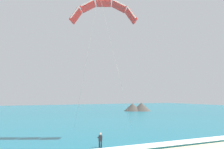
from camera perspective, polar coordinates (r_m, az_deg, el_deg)
The scene contains 6 objects.
sea at distance 83.88m, azimuth -16.05°, elevation -8.12°, with size 200.00×120.00×0.20m, color #146075.
surf_foam at distance 28.67m, azimuth 7.89°, elevation -15.31°, with size 200.00×2.15×0.04m, color white.
surfboard at distance 27.76m, azimuth -2.59°, elevation -16.11°, with size 0.70×1.46×0.09m.
kitesurfer at distance 27.61m, azimuth -2.59°, elevation -14.24°, with size 0.58×0.58×1.69m.
kite_primary at distance 38.02m, azimuth -1.90°, elevation 14.16°, with size 9.05×10.23×17.96m.
headland_right at distance 88.95m, azimuth 5.65°, elevation -7.19°, with size 9.45×7.65×3.01m.
Camera 1 is at (-16.03, -9.90, 5.59)m, focal length 41.50 mm.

